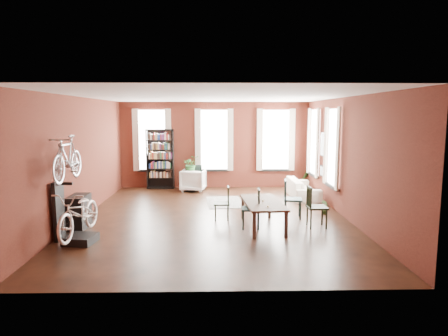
{
  "coord_description": "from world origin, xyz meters",
  "views": [
    {
      "loc": [
        0.03,
        -10.42,
        2.75
      ],
      "look_at": [
        0.28,
        0.6,
        1.26
      ],
      "focal_mm": 32.0,
      "sensor_mm": 36.0,
      "label": 1
    }
  ],
  "objects_px": {
    "bike_trainer": "(81,239)",
    "cream_sofa": "(303,185)",
    "console_table": "(79,212)",
    "plant_stand": "(191,182)",
    "white_armchair": "(193,179)",
    "bicycle_floor": "(78,192)",
    "dining_chair_c": "(317,207)",
    "dining_table": "(263,214)",
    "dining_chair_d": "(293,199)",
    "dining_chair_b": "(222,203)",
    "dining_chair_a": "(251,209)",
    "bookshelf": "(160,159)"
  },
  "relations": [
    {
      "from": "dining_chair_a",
      "to": "dining_chair_d",
      "type": "height_order",
      "value": "dining_chair_d"
    },
    {
      "from": "dining_table",
      "to": "dining_chair_d",
      "type": "bearing_deg",
      "value": 39.7
    },
    {
      "from": "dining_chair_a",
      "to": "white_armchair",
      "type": "xyz_separation_m",
      "value": [
        -1.65,
        4.79,
        -0.06
      ]
    },
    {
      "from": "dining_chair_c",
      "to": "white_armchair",
      "type": "height_order",
      "value": "dining_chair_c"
    },
    {
      "from": "plant_stand",
      "to": "dining_chair_d",
      "type": "bearing_deg",
      "value": -53.17
    },
    {
      "from": "dining_chair_b",
      "to": "plant_stand",
      "type": "distance_m",
      "value": 4.18
    },
    {
      "from": "white_armchair",
      "to": "dining_chair_c",
      "type": "bearing_deg",
      "value": 132.93
    },
    {
      "from": "dining_chair_d",
      "to": "bookshelf",
      "type": "xyz_separation_m",
      "value": [
        -4.1,
        4.38,
        0.59
      ]
    },
    {
      "from": "dining_table",
      "to": "white_armchair",
      "type": "distance_m",
      "value": 5.13
    },
    {
      "from": "dining_chair_c",
      "to": "console_table",
      "type": "distance_m",
      "value": 5.79
    },
    {
      "from": "bike_trainer",
      "to": "plant_stand",
      "type": "bearing_deg",
      "value": 71.02
    },
    {
      "from": "plant_stand",
      "to": "bicycle_floor",
      "type": "xyz_separation_m",
      "value": [
        -2.03,
        -5.9,
        0.79
      ]
    },
    {
      "from": "white_armchair",
      "to": "cream_sofa",
      "type": "height_order",
      "value": "white_armchair"
    },
    {
      "from": "cream_sofa",
      "to": "plant_stand",
      "type": "xyz_separation_m",
      "value": [
        -3.78,
        1.22,
        -0.08
      ]
    },
    {
      "from": "cream_sofa",
      "to": "console_table",
      "type": "xyz_separation_m",
      "value": [
        -6.23,
        -3.5,
        -0.01
      ]
    },
    {
      "from": "dining_chair_b",
      "to": "console_table",
      "type": "bearing_deg",
      "value": -78.51
    },
    {
      "from": "dining_chair_b",
      "to": "dining_chair_c",
      "type": "distance_m",
      "value": 2.43
    },
    {
      "from": "bicycle_floor",
      "to": "white_armchair",
      "type": "bearing_deg",
      "value": 75.82
    },
    {
      "from": "white_armchair",
      "to": "bicycle_floor",
      "type": "bearing_deg",
      "value": 78.68
    },
    {
      "from": "dining_chair_b",
      "to": "white_armchair",
      "type": "xyz_separation_m",
      "value": [
        -0.96,
        4.0,
        -0.01
      ]
    },
    {
      "from": "console_table",
      "to": "plant_stand",
      "type": "height_order",
      "value": "console_table"
    },
    {
      "from": "cream_sofa",
      "to": "bike_trainer",
      "type": "bearing_deg",
      "value": 128.83
    },
    {
      "from": "plant_stand",
      "to": "dining_chair_b",
      "type": "bearing_deg",
      "value": -75.68
    },
    {
      "from": "bookshelf",
      "to": "dining_table",
      "type": "bearing_deg",
      "value": -58.79
    },
    {
      "from": "bike_trainer",
      "to": "cream_sofa",
      "type": "bearing_deg",
      "value": 38.83
    },
    {
      "from": "console_table",
      "to": "bicycle_floor",
      "type": "distance_m",
      "value": 1.44
    },
    {
      "from": "console_table",
      "to": "plant_stand",
      "type": "relative_size",
      "value": 1.24
    },
    {
      "from": "dining_chair_c",
      "to": "plant_stand",
      "type": "distance_m",
      "value": 5.86
    },
    {
      "from": "bookshelf",
      "to": "cream_sofa",
      "type": "height_order",
      "value": "bookshelf"
    },
    {
      "from": "dining_chair_b",
      "to": "console_table",
      "type": "distance_m",
      "value": 3.55
    },
    {
      "from": "dining_table",
      "to": "cream_sofa",
      "type": "xyz_separation_m",
      "value": [
        1.76,
        3.56,
        0.08
      ]
    },
    {
      "from": "cream_sofa",
      "to": "bicycle_floor",
      "type": "distance_m",
      "value": 7.49
    },
    {
      "from": "cream_sofa",
      "to": "bicycle_floor",
      "type": "xyz_separation_m",
      "value": [
        -5.81,
        -4.68,
        0.7
      ]
    },
    {
      "from": "bike_trainer",
      "to": "white_armchair",
      "type": "bearing_deg",
      "value": 70.24
    },
    {
      "from": "dining_chair_c",
      "to": "dining_table",
      "type": "bearing_deg",
      "value": 88.66
    },
    {
      "from": "dining_chair_a",
      "to": "dining_chair_b",
      "type": "bearing_deg",
      "value": -134.18
    },
    {
      "from": "dining_chair_c",
      "to": "bookshelf",
      "type": "relative_size",
      "value": 0.46
    },
    {
      "from": "dining_table",
      "to": "dining_chair_b",
      "type": "height_order",
      "value": "dining_chair_b"
    },
    {
      "from": "cream_sofa",
      "to": "bike_trainer",
      "type": "xyz_separation_m",
      "value": [
        -5.81,
        -4.68,
        -0.32
      ]
    },
    {
      "from": "dining_chair_b",
      "to": "bike_trainer",
      "type": "relative_size",
      "value": 1.47
    },
    {
      "from": "dining_chair_b",
      "to": "bike_trainer",
      "type": "distance_m",
      "value": 3.6
    },
    {
      "from": "white_armchair",
      "to": "bicycle_floor",
      "type": "distance_m",
      "value": 6.26
    },
    {
      "from": "dining_table",
      "to": "dining_chair_b",
      "type": "relative_size",
      "value": 2.16
    },
    {
      "from": "white_armchair",
      "to": "bike_trainer",
      "type": "xyz_separation_m",
      "value": [
        -2.1,
        -5.86,
        -0.34
      ]
    },
    {
      "from": "dining_chair_b",
      "to": "bookshelf",
      "type": "distance_m",
      "value": 5.07
    },
    {
      "from": "dining_table",
      "to": "console_table",
      "type": "relative_size",
      "value": 2.36
    },
    {
      "from": "dining_table",
      "to": "dining_chair_d",
      "type": "xyz_separation_m",
      "value": [
        0.91,
        0.88,
        0.19
      ]
    },
    {
      "from": "dining_chair_c",
      "to": "bike_trainer",
      "type": "xyz_separation_m",
      "value": [
        -5.37,
        -1.1,
        -0.42
      ]
    },
    {
      "from": "bookshelf",
      "to": "console_table",
      "type": "height_order",
      "value": "bookshelf"
    },
    {
      "from": "dining_chair_d",
      "to": "bicycle_floor",
      "type": "xyz_separation_m",
      "value": [
        -4.95,
        -1.99,
        0.6
      ]
    }
  ]
}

